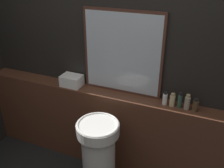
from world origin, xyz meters
The scene contains 10 objects.
wall_back centered at (0.00, 1.54, 1.25)m, with size 8.00×0.06×2.50m.
vanity_counter centered at (0.00, 1.41, 0.47)m, with size 2.98×0.20×0.93m.
pedestal_sink centered at (0.07, 0.98, 0.46)m, with size 0.39×0.39×0.86m.
mirror centered at (0.10, 1.49, 1.35)m, with size 0.80×0.03×0.83m.
towel_stack centered at (-0.44, 1.41, 0.99)m, with size 0.22×0.16×0.12m.
shampoo_bottle centered at (0.57, 1.41, 0.99)m, with size 0.04×0.04×0.13m.
conditioner_bottle centered at (0.64, 1.41, 0.99)m, with size 0.05×0.05×0.13m.
lotion_bottle centered at (0.70, 1.41, 1.00)m, with size 0.04×0.04×0.15m.
body_wash_bottle centered at (0.77, 1.41, 1.00)m, with size 0.05×0.05×0.15m.
hand_soap_bottle centered at (0.84, 1.41, 0.99)m, with size 0.05×0.05×0.12m.
Camera 1 is at (0.90, -0.65, 2.16)m, focal length 40.00 mm.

